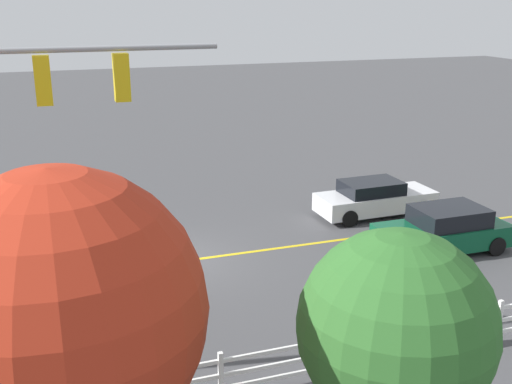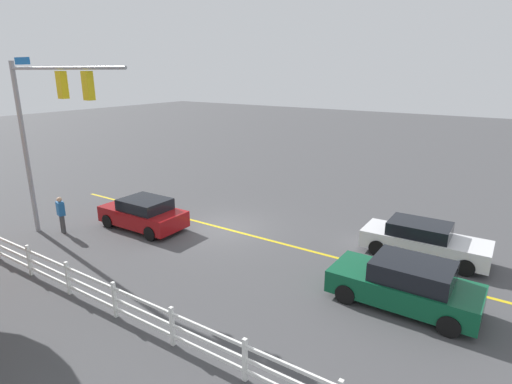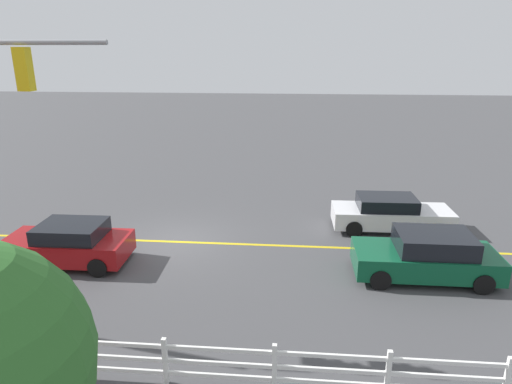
% 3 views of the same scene
% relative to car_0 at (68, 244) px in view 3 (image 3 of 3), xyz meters
% --- Properties ---
extents(ground_plane, '(120.00, 120.00, 0.00)m').
position_rel_car_0_xyz_m(ground_plane, '(-3.08, -2.02, -0.71)').
color(ground_plane, '#444447').
extents(lane_center_stripe, '(28.00, 0.16, 0.01)m').
position_rel_car_0_xyz_m(lane_center_stripe, '(-7.08, -2.02, -0.71)').
color(lane_center_stripe, gold).
rests_on(lane_center_stripe, ground_plane).
extents(car_0, '(4.15, 2.02, 1.45)m').
position_rel_car_0_xyz_m(car_0, '(0.00, 0.00, 0.00)').
color(car_0, maroon).
rests_on(car_0, ground_plane).
extents(car_1, '(4.46, 2.01, 1.53)m').
position_rel_car_0_xyz_m(car_1, '(-11.86, -0.01, 0.03)').
color(car_1, '#0C4C2D').
rests_on(car_1, ground_plane).
extents(car_2, '(4.71, 1.90, 1.41)m').
position_rel_car_0_xyz_m(car_2, '(-11.50, -3.98, -0.02)').
color(car_2, silver).
rests_on(car_2, ground_plane).
extents(white_rail_fence, '(26.10, 0.10, 1.15)m').
position_rel_car_0_xyz_m(white_rail_fence, '(-6.08, 5.43, -0.11)').
color(white_rail_fence, white).
rests_on(white_rail_fence, ground_plane).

